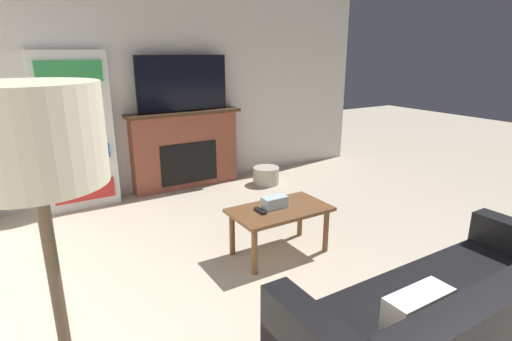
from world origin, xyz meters
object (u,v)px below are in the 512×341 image
coffee_table (280,215)px  bookshelf (76,132)px  floor_lamp (44,213)px  couch (457,329)px  fireplace (186,149)px  tv (183,84)px  storage_basket (266,175)px

coffee_table → bookshelf: bearing=121.2°
floor_lamp → couch: bearing=1.8°
fireplace → coffee_table: size_ratio=1.72×
floor_lamp → tv: bearing=64.6°
coffee_table → storage_basket: size_ratio=2.45×
coffee_table → bookshelf: bookshelf is taller
tv → coffee_table: tv is taller
couch → coffee_table: (-0.04, 1.67, 0.09)m
fireplace → tv: 0.86m
couch → floor_lamp: floor_lamp is taller
bookshelf → coffee_table: bearing=-58.8°
coffee_table → couch: bearing=-88.5°
tv → coffee_table: bearing=-89.9°
coffee_table → tv: bearing=90.1°
floor_lamp → storage_basket: 4.66m
floor_lamp → storage_basket: floor_lamp is taller
fireplace → floor_lamp: bearing=-115.3°
tv → floor_lamp: 4.33m
tv → couch: tv is taller
bookshelf → storage_basket: (2.28, -0.45, -0.77)m
bookshelf → floor_lamp: 3.98m
bookshelf → floor_lamp: bearing=-98.0°
tv → storage_basket: size_ratio=3.33×
coffee_table → floor_lamp: floor_lamp is taller
floor_lamp → storage_basket: (2.83, 3.46, -1.30)m
coffee_table → storage_basket: (0.97, 1.73, -0.25)m
tv → bookshelf: 1.40m
tv → bookshelf: size_ratio=0.67×
tv → storage_basket: 1.65m
fireplace → coffee_table: bearing=-89.9°
bookshelf → floor_lamp: (-0.55, -3.91, 0.53)m
couch → bookshelf: 4.12m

